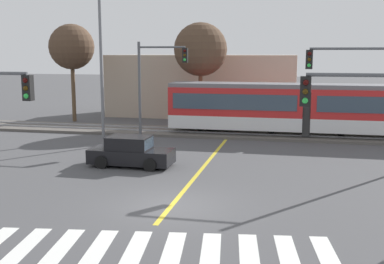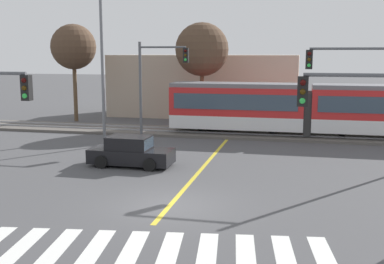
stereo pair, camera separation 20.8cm
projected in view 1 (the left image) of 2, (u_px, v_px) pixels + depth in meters
ground_plane at (171, 206)px, 18.03m from camera, size 200.00×200.00×0.00m
track_bed at (230, 133)px, 33.56m from camera, size 120.00×4.00×0.18m
rail_near at (229, 133)px, 32.84m from camera, size 120.00×0.08×0.10m
rail_far at (232, 130)px, 34.23m from camera, size 120.00×0.08×0.10m
light_rail_tram at (306, 107)px, 32.15m from camera, size 18.50×2.64×3.43m
crosswalk_stripe_2 at (26, 246)px, 14.31m from camera, size 0.94×2.85×0.01m
crosswalk_stripe_3 at (62, 247)px, 14.22m from camera, size 0.94×2.85×0.01m
crosswalk_stripe_4 at (99, 248)px, 14.14m from camera, size 0.94×2.85×0.01m
crosswalk_stripe_5 at (136, 249)px, 14.05m from camera, size 0.94×2.85×0.01m
crosswalk_stripe_6 at (173, 250)px, 13.97m from camera, size 0.94×2.85×0.01m
crosswalk_stripe_7 at (211, 251)px, 13.88m from camera, size 0.94×2.85×0.01m
crosswalk_stripe_8 at (249, 253)px, 13.80m from camera, size 0.94×2.85×0.01m
crosswalk_stripe_9 at (288, 254)px, 13.72m from camera, size 0.94×2.85×0.01m
crosswalk_stripe_10 at (327, 255)px, 13.63m from camera, size 0.94×2.85×0.01m
lane_centre_line at (202, 168)px, 23.81m from camera, size 0.20×16.25×0.01m
sedan_crossing at (131, 152)px, 24.23m from camera, size 4.23×1.98×1.52m
traffic_light_mid_right at (366, 85)px, 22.22m from camera, size 4.25×0.38×6.40m
traffic_light_far_left at (155, 76)px, 30.39m from camera, size 3.25×0.38×6.34m
traffic_light_near_right at (381, 122)px, 14.12m from camera, size 3.75×0.38×5.61m
street_lamp_west at (104, 54)px, 31.44m from camera, size 2.57×0.28×9.87m
bare_tree_far_west at (72, 47)px, 39.10m from camera, size 3.68×3.68×7.96m
bare_tree_west at (201, 50)px, 36.85m from camera, size 4.10×4.10×7.95m
building_backdrop_far at (203, 85)px, 43.39m from camera, size 16.55×6.00×5.44m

